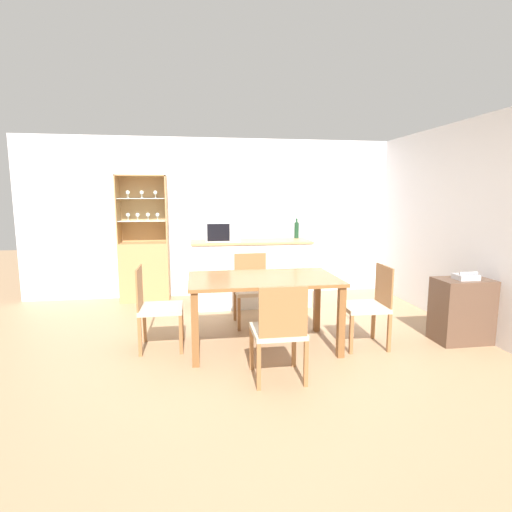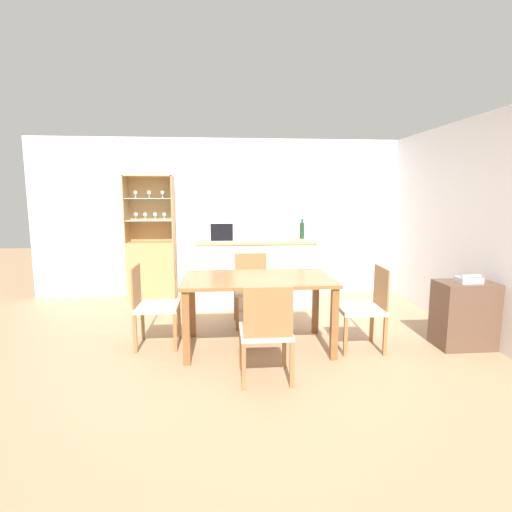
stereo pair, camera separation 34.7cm
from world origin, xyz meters
The scene contains 14 objects.
ground_plane centered at (0.00, 0.00, 0.00)m, with size 18.00×18.00×0.00m, color #A37F5B.
wall_back centered at (0.00, 2.63, 1.27)m, with size 6.80×0.06×2.55m.
wall_right centered at (2.58, 0.30, 1.27)m, with size 0.06×4.60×2.55m.
kitchen_counter centered at (0.12, 1.90, 0.49)m, with size 1.77×0.62×0.98m.
display_cabinet centered at (-1.49, 2.42, 0.60)m, with size 0.74×0.37×1.95m.
dining_table centered at (0.01, 0.18, 0.67)m, with size 1.59×0.93×0.78m.
dining_chair_side_left_far centered at (-1.13, 0.32, 0.46)m, with size 0.46×0.46×0.89m.
dining_chair_head_near centered at (0.01, -0.63, 0.46)m, with size 0.46×0.46×0.89m.
dining_chair_head_far centered at (0.01, 0.99, 0.46)m, with size 0.46×0.46×0.89m.
dining_chair_side_right_near centered at (1.15, 0.04, 0.46)m, with size 0.47×0.47×0.89m.
microwave centered at (-0.30, 1.92, 1.12)m, with size 0.50×0.40×0.29m.
wine_bottle centered at (0.88, 2.12, 1.11)m, with size 0.07×0.07×0.31m.
side_cabinet centered at (2.25, 0.00, 0.36)m, with size 0.59×0.39×0.72m.
telephone centered at (2.25, -0.03, 0.76)m, with size 0.24×0.18×0.09m.
Camera 2 is at (-0.36, -3.98, 1.65)m, focal length 28.00 mm.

